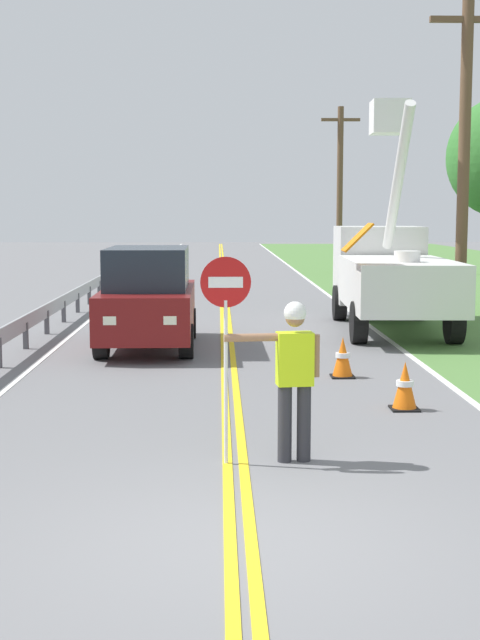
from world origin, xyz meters
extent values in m
plane|color=slate|center=(0.00, 0.00, 0.00)|extent=(160.00, 160.00, 0.00)
cube|color=yellow|center=(-0.09, 20.00, 0.01)|extent=(0.11, 110.00, 0.01)
cube|color=yellow|center=(0.09, 20.00, 0.01)|extent=(0.11, 110.00, 0.01)
cube|color=silver|center=(3.60, 20.00, 0.01)|extent=(0.12, 110.00, 0.01)
cube|color=silver|center=(-3.60, 20.00, 0.01)|extent=(0.12, 110.00, 0.01)
cylinder|color=#2D2D33|center=(0.78, 2.49, 0.44)|extent=(0.16, 0.16, 0.88)
cylinder|color=#2D2D33|center=(0.56, 2.47, 0.44)|extent=(0.16, 0.16, 0.88)
cube|color=#C6EA19|center=(0.67, 2.48, 1.18)|extent=(0.42, 0.28, 0.60)
cylinder|color=#996B4C|center=(0.17, 2.42, 1.43)|extent=(0.61, 0.16, 0.09)
cylinder|color=#996B4C|center=(0.91, 2.51, 1.21)|extent=(0.09, 0.09, 0.48)
sphere|color=#996B4C|center=(0.67, 2.48, 1.65)|extent=(0.22, 0.22, 0.22)
sphere|color=white|center=(0.67, 2.48, 1.70)|extent=(0.25, 0.25, 0.25)
cylinder|color=silver|center=(-0.11, 2.39, 0.92)|extent=(0.04, 0.04, 1.85)
cylinder|color=#B71414|center=(-0.11, 2.39, 2.05)|extent=(0.56, 0.03, 0.56)
cube|color=white|center=(-0.11, 2.38, 2.05)|extent=(0.38, 0.01, 0.12)
cube|color=silver|center=(3.91, 12.64, 1.21)|extent=(2.47, 4.68, 1.10)
cube|color=silver|center=(4.04, 16.09, 1.46)|extent=(2.28, 2.18, 2.00)
cube|color=#1E2833|center=(4.08, 17.12, 1.76)|extent=(1.98, 0.14, 0.90)
cylinder|color=silver|center=(3.88, 11.72, 1.88)|extent=(0.56, 0.56, 0.24)
cylinder|color=silver|center=(3.93, 13.13, 3.57)|extent=(0.35, 3.01, 3.27)
cube|color=white|center=(3.98, 14.54, 5.12)|extent=(0.93, 0.93, 0.80)
cube|color=orange|center=(2.66, 10.89, 2.31)|extent=(0.62, 0.82, 0.59)
cylinder|color=black|center=(3.01, 15.93, 0.46)|extent=(0.35, 0.93, 0.92)
cylinder|color=black|center=(5.06, 15.85, 0.46)|extent=(0.35, 0.93, 0.92)
cylinder|color=black|center=(2.84, 11.64, 0.46)|extent=(0.35, 0.93, 0.92)
cylinder|color=black|center=(4.90, 11.57, 0.46)|extent=(0.35, 0.93, 0.92)
cube|color=maroon|center=(-1.65, 11.14, 0.80)|extent=(1.88, 4.62, 0.92)
cube|color=#1E2833|center=(-1.65, 11.14, 1.68)|extent=(1.64, 2.87, 0.84)
cube|color=#EAEACC|center=(-1.08, 8.87, 0.85)|extent=(0.24, 0.06, 0.16)
cube|color=#EAEACC|center=(-2.18, 8.86, 0.85)|extent=(0.24, 0.06, 0.16)
cylinder|color=black|center=(-0.82, 9.73, 0.34)|extent=(0.29, 0.68, 0.68)
cylinder|color=black|center=(-2.46, 9.71, 0.34)|extent=(0.29, 0.68, 0.68)
cylinder|color=black|center=(-0.84, 12.58, 0.34)|extent=(0.29, 0.68, 0.68)
cylinder|color=black|center=(-2.48, 12.56, 0.34)|extent=(0.29, 0.68, 0.68)
cylinder|color=brown|center=(5.69, 14.07, 3.96)|extent=(0.28, 0.28, 7.93)
cube|color=brown|center=(5.69, 14.07, 7.33)|extent=(1.80, 0.14, 0.14)
cylinder|color=brown|center=(5.48, 34.42, 3.85)|extent=(0.28, 0.28, 7.71)
cube|color=brown|center=(5.48, 34.42, 7.11)|extent=(1.80, 0.14, 0.14)
cone|color=orange|center=(2.48, 5.11, 0.35)|extent=(0.36, 0.36, 0.70)
cylinder|color=white|center=(2.48, 5.11, 0.39)|extent=(0.25, 0.25, 0.08)
cube|color=black|center=(2.48, 5.11, 0.01)|extent=(0.40, 0.40, 0.03)
cone|color=orange|center=(1.94, 7.67, 0.35)|extent=(0.36, 0.36, 0.70)
cylinder|color=white|center=(1.94, 7.67, 0.39)|extent=(0.25, 0.25, 0.08)
cube|color=black|center=(1.94, 7.67, 0.01)|extent=(0.40, 0.40, 0.03)
cube|color=#9EA0A3|center=(-4.20, 14.48, 0.55)|extent=(0.06, 32.00, 0.32)
cube|color=#4C4C51|center=(-4.20, 11.05, 0.28)|extent=(0.10, 0.10, 0.55)
cube|color=#4C4C51|center=(-4.20, 13.34, 0.28)|extent=(0.10, 0.10, 0.55)
cube|color=#4C4C51|center=(-4.20, 15.62, 0.28)|extent=(0.10, 0.10, 0.55)
cube|color=#4C4C51|center=(-4.20, 17.91, 0.28)|extent=(0.10, 0.10, 0.55)
cube|color=#4C4C51|center=(-4.20, 20.19, 0.28)|extent=(0.10, 0.10, 0.55)
cube|color=#4C4C51|center=(-4.20, 22.48, 0.28)|extent=(0.10, 0.10, 0.55)
cube|color=#4C4C51|center=(-4.20, 24.77, 0.28)|extent=(0.10, 0.10, 0.55)
cube|color=#4C4C51|center=(-4.20, 27.05, 0.28)|extent=(0.10, 0.10, 0.55)
cube|color=#4C4C51|center=(-4.20, 29.34, 0.28)|extent=(0.10, 0.10, 0.55)
camera|label=1|loc=(-0.18, -7.35, 2.80)|focal=49.96mm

